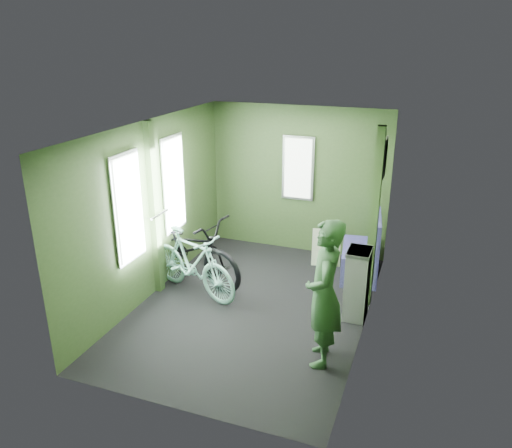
{
  "coord_description": "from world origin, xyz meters",
  "views": [
    {
      "loc": [
        1.97,
        -5.25,
        3.26
      ],
      "look_at": [
        0.0,
        0.1,
        1.1
      ],
      "focal_mm": 35.0,
      "sensor_mm": 36.0,
      "label": 1
    }
  ],
  "objects": [
    {
      "name": "room",
      "position": [
        -0.04,
        0.04,
        1.44
      ],
      "size": [
        4.0,
        4.02,
        2.31
      ],
      "color": "black",
      "rests_on": "ground"
    },
    {
      "name": "bicycle_black",
      "position": [
        -1.12,
        0.41,
        0.0
      ],
      "size": [
        2.04,
        1.29,
        1.05
      ],
      "primitive_type": "imported",
      "rotation": [
        0.0,
        -0.08,
        1.26
      ],
      "color": "black",
      "rests_on": "ground"
    },
    {
      "name": "bicycle_mint",
      "position": [
        -0.88,
        0.06,
        0.0
      ],
      "size": [
        1.58,
        0.97,
        0.93
      ],
      "primitive_type": "imported",
      "rotation": [
        0.0,
        -0.05,
        1.22
      ],
      "color": "#81C6B8",
      "rests_on": "ground"
    },
    {
      "name": "passenger",
      "position": [
        1.07,
        -0.8,
        0.8
      ],
      "size": [
        0.5,
        0.73,
        1.6
      ],
      "rotation": [
        0.0,
        0.0,
        -1.36
      ],
      "color": "#2A4D2C",
      "rests_on": "ground"
    },
    {
      "name": "waste_box",
      "position": [
        1.26,
        0.22,
        0.45
      ],
      "size": [
        0.26,
        0.37,
        0.89
      ],
      "primitive_type": "cube",
      "color": "slate",
      "rests_on": "ground"
    },
    {
      "name": "bench_seat",
      "position": [
        1.15,
        1.36,
        0.28
      ],
      "size": [
        0.61,
        0.95,
        0.94
      ],
      "rotation": [
        0.0,
        0.0,
        0.14
      ],
      "color": "navy",
      "rests_on": "ground"
    }
  ]
}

